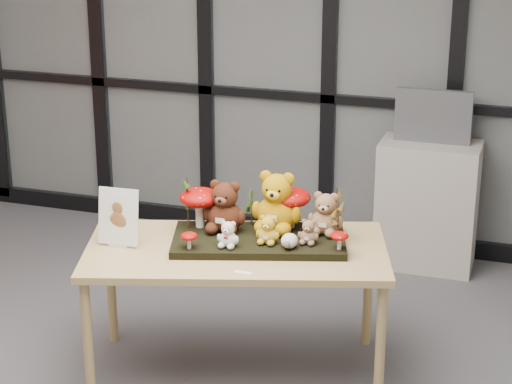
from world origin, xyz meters
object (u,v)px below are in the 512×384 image
(monitor, at_px, (433,116))
(bear_beige_small, at_px, (309,230))
(bear_small_yellow, at_px, (268,228))
(bear_brown_medium, at_px, (225,203))
(bear_pooh_yellow, at_px, (277,198))
(mushroom_front_right, at_px, (339,240))
(plush_cream_hedgehog, at_px, (289,240))
(sign_holder, at_px, (118,220))
(cabinet, at_px, (427,205))
(mushroom_back_right, at_px, (290,206))
(mushroom_back_left, at_px, (200,206))
(display_table, at_px, (236,260))
(diorama_tray, at_px, (259,240))
(bear_white_bow, at_px, (228,232))
(mushroom_front_left, at_px, (189,240))
(bear_tan_back, at_px, (326,211))

(monitor, bearing_deg, bear_beige_small, -102.95)
(bear_small_yellow, bearing_deg, bear_brown_medium, 143.66)
(bear_pooh_yellow, xyz_separation_m, mushroom_front_right, (0.37, -0.16, -0.13))
(bear_beige_small, bearing_deg, plush_cream_hedgehog, -147.12)
(bear_brown_medium, relative_size, monitor, 0.61)
(sign_holder, relative_size, cabinet, 0.35)
(mushroom_front_right, bearing_deg, plush_cream_hedgehog, -165.79)
(bear_beige_small, height_order, mushroom_back_right, mushroom_back_right)
(sign_holder, height_order, monitor, monitor)
(cabinet, bearing_deg, mushroom_back_right, -110.07)
(bear_beige_small, bearing_deg, monitor, 60.43)
(plush_cream_hedgehog, height_order, mushroom_back_left, mushroom_back_left)
(bear_pooh_yellow, distance_m, mushroom_back_left, 0.41)
(display_table, height_order, bear_small_yellow, bear_small_yellow)
(display_table, relative_size, diorama_tray, 1.92)
(diorama_tray, height_order, bear_small_yellow, bear_small_yellow)
(diorama_tray, bearing_deg, monitor, 52.08)
(diorama_tray, relative_size, bear_beige_small, 6.21)
(bear_pooh_yellow, relative_size, monitor, 0.71)
(plush_cream_hedgehog, bearing_deg, display_table, 162.67)
(display_table, bearing_deg, sign_holder, 178.30)
(bear_brown_medium, distance_m, bear_small_yellow, 0.29)
(mushroom_back_right, bearing_deg, diorama_tray, -121.91)
(bear_white_bow, bearing_deg, display_table, 64.41)
(mushroom_front_left, bearing_deg, display_table, 40.80)
(diorama_tray, relative_size, mushroom_front_left, 9.38)
(monitor, bearing_deg, mushroom_back_right, -109.84)
(bear_brown_medium, distance_m, plush_cream_hedgehog, 0.42)
(bear_brown_medium, relative_size, bear_white_bow, 1.99)
(plush_cream_hedgehog, bearing_deg, mushroom_back_right, 88.74)
(plush_cream_hedgehog, bearing_deg, mushroom_front_right, -2.41)
(bear_pooh_yellow, bearing_deg, mushroom_front_right, -39.46)
(mushroom_back_right, xyz_separation_m, monitor, (0.53, 1.48, 0.16))
(display_table, height_order, mushroom_front_left, mushroom_front_left)
(display_table, distance_m, cabinet, 1.90)
(diorama_tray, xyz_separation_m, mushroom_back_left, (-0.34, 0.04, 0.14))
(mushroom_back_right, bearing_deg, bear_beige_small, -51.28)
(display_table, height_order, mushroom_front_right, mushroom_front_right)
(bear_pooh_yellow, bearing_deg, bear_small_yellow, -103.53)
(diorama_tray, distance_m, monitor, 1.81)
(plush_cream_hedgehog, xyz_separation_m, cabinet, (0.46, 1.73, -0.37))
(mushroom_back_left, bearing_deg, monitor, 58.67)
(cabinet, bearing_deg, bear_tan_back, -102.68)
(mushroom_back_left, xyz_separation_m, cabinet, (0.99, 1.60, -0.44))
(cabinet, relative_size, monitor, 1.75)
(diorama_tray, bearing_deg, mushroom_front_left, -155.01)
(diorama_tray, bearing_deg, bear_pooh_yellow, 48.51)
(bear_white_bow, height_order, cabinet, bear_white_bow)
(display_table, relative_size, bear_pooh_yellow, 4.80)
(bear_white_bow, relative_size, mushroom_back_left, 0.65)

